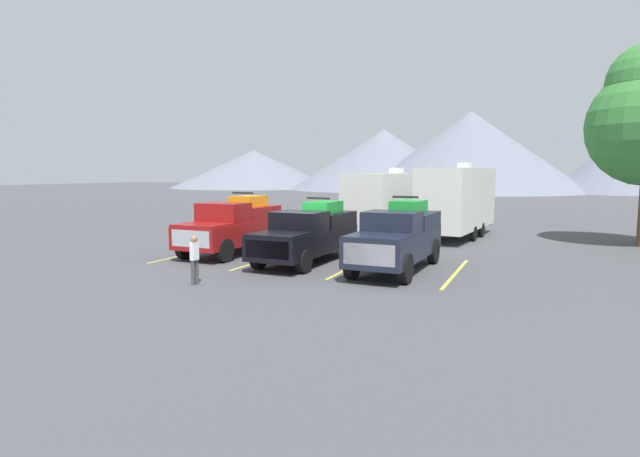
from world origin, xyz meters
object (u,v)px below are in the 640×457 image
camper_trailer_a (389,200)px  camper_trailer_b (458,198)px  pickup_truck_a (233,225)px  pickup_truck_c (398,236)px  pickup_truck_b (309,233)px  person_a (194,256)px

camper_trailer_a → camper_trailer_b: camper_trailer_b is taller
pickup_truck_a → camper_trailer_b: (7.93, 9.16, 0.88)m
pickup_truck_a → pickup_truck_c: size_ratio=0.91×
pickup_truck_b → camper_trailer_a: bearing=86.6°
camper_trailer_a → pickup_truck_b: bearing=-93.4°
camper_trailer_b → person_a: size_ratio=5.82×
camper_trailer_a → camper_trailer_b: (3.63, 0.41, 0.13)m
pickup_truck_c → camper_trailer_b: size_ratio=0.65×
pickup_truck_c → pickup_truck_b: bearing=175.1°
pickup_truck_b → camper_trailer_a: camper_trailer_a is taller
pickup_truck_a → person_a: 6.11m
pickup_truck_b → person_a: 5.43m
camper_trailer_a → person_a: bearing=-98.0°
pickup_truck_c → camper_trailer_b: camper_trailer_b is taller
camper_trailer_a → camper_trailer_b: size_ratio=0.97×
pickup_truck_c → camper_trailer_a: camper_trailer_a is taller
pickup_truck_a → camper_trailer_a: (4.29, 8.75, 0.74)m
pickup_truck_b → camper_trailer_a: size_ratio=0.69×
camper_trailer_a → person_a: camper_trailer_a is taller
pickup_truck_a → camper_trailer_b: size_ratio=0.59×
pickup_truck_a → pickup_truck_c: bearing=-5.8°
pickup_truck_a → person_a: pickup_truck_a is taller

